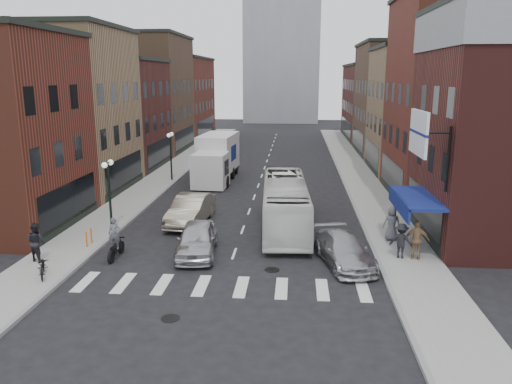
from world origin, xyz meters
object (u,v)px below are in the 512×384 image
at_px(billboard_sign, 421,134).
at_px(streetlamp_near, 109,182).
at_px(parked_bicycle, 43,266).
at_px(sedan_left_near, 197,239).
at_px(ped_left_solo, 36,242).
at_px(bike_rack, 89,237).
at_px(ped_right_a, 401,241).
at_px(ped_right_c, 392,223).
at_px(ped_right_b, 417,240).
at_px(sedan_left_far, 191,210).
at_px(box_truck, 216,159).
at_px(motorcycle_rider, 115,240).
at_px(transit_bus, 285,204).
at_px(streetlamp_far, 171,147).
at_px(curb_car, 344,250).

relative_size(billboard_sign, streetlamp_near, 0.90).
bearing_deg(parked_bicycle, sedan_left_near, 6.17).
bearing_deg(ped_left_solo, bike_rack, -99.82).
distance_m(ped_right_a, ped_right_c, 2.69).
relative_size(ped_left_solo, ped_right_c, 1.01).
bearing_deg(streetlamp_near, bike_rack, -94.24).
relative_size(ped_left_solo, ped_right_a, 1.10).
bearing_deg(ped_right_b, sedan_left_far, -9.72).
relative_size(streetlamp_near, box_truck, 0.46).
bearing_deg(box_truck, motorcycle_rider, -92.20).
distance_m(sedan_left_near, ped_right_c, 10.31).
bearing_deg(bike_rack, billboard_sign, -2.83).
bearing_deg(transit_bus, billboard_sign, -42.47).
distance_m(billboard_sign, streetlamp_far, 23.92).
bearing_deg(ped_right_a, ped_right_b, -174.52).
distance_m(motorcycle_rider, parked_bicycle, 3.58).
xyz_separation_m(streetlamp_far, parked_bicycle, (-0.53, -20.87, -2.32)).
relative_size(billboard_sign, motorcycle_rider, 1.79).
height_order(bike_rack, ped_right_c, ped_right_c).
xyz_separation_m(billboard_sign, bike_rack, (-16.19, 0.80, -5.58)).
height_order(box_truck, parked_bicycle, box_truck).
xyz_separation_m(box_truck, sedan_left_near, (1.86, -17.89, -1.09)).
bearing_deg(billboard_sign, sedan_left_far, 155.05).
height_order(motorcycle_rider, ped_right_a, motorcycle_rider).
relative_size(parked_bicycle, ped_left_solo, 0.90).
bearing_deg(sedan_left_far, streetlamp_far, 113.91).
relative_size(billboard_sign, ped_right_b, 1.93).
xyz_separation_m(sedan_left_far, ped_right_b, (12.04, -5.47, 0.25)).
bearing_deg(sedan_left_near, motorcycle_rider, -172.89).
bearing_deg(streetlamp_far, ped_right_c, -43.27).
bearing_deg(ped_right_a, billboard_sign, 176.35).
relative_size(streetlamp_near, sedan_left_far, 0.79).
distance_m(sedan_left_far, curb_car, 10.49).
distance_m(streetlamp_near, sedan_left_near, 6.80).
bearing_deg(ped_right_c, streetlamp_far, -47.10).
height_order(streetlamp_far, bike_rack, streetlamp_far).
distance_m(ped_right_b, ped_right_c, 2.92).
distance_m(billboard_sign, sedan_left_far, 14.07).
distance_m(curb_car, ped_right_a, 2.88).
bearing_deg(transit_bus, motorcycle_rider, -147.67).
relative_size(bike_rack, sedan_left_far, 0.15).
xyz_separation_m(transit_bus, curb_car, (2.91, -5.62, -0.76)).
distance_m(sedan_left_near, ped_left_solo, 7.51).
xyz_separation_m(streetlamp_near, sedan_left_near, (5.57, -3.26, -2.12)).
xyz_separation_m(streetlamp_near, bike_rack, (-0.20, -2.70, -2.36)).
bearing_deg(parked_bicycle, curb_car, -12.36).
xyz_separation_m(streetlamp_near, motorcycle_rider, (1.73, -4.13, -1.95)).
bearing_deg(motorcycle_rider, streetlamp_near, 109.95).
bearing_deg(ped_right_b, ped_right_c, -62.09).
distance_m(billboard_sign, ped_right_b, 5.03).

